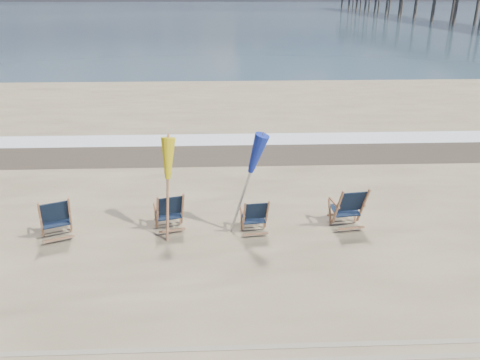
{
  "coord_description": "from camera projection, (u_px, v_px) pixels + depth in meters",
  "views": [
    {
      "loc": [
        -0.41,
        -7.67,
        4.89
      ],
      "look_at": [
        0.0,
        2.2,
        0.9
      ],
      "focal_mm": 35.0,
      "sensor_mm": 36.0,
      "label": 1
    }
  ],
  "objects": [
    {
      "name": "ocean",
      "position": [
        221.0,
        11.0,
        127.52
      ],
      "size": [
        400.0,
        400.0,
        0.0
      ],
      "primitive_type": "plane",
      "color": "#3A5261",
      "rests_on": "ground"
    },
    {
      "name": "beach_chair_3",
      "position": [
        363.0,
        207.0,
        10.18
      ],
      "size": [
        0.77,
        0.84,
        1.05
      ],
      "primitive_type": null,
      "rotation": [
        0.0,
        0.0,
        3.28
      ],
      "color": "black",
      "rests_on": "ground"
    },
    {
      "name": "surf_foam",
      "position": [
        233.0,
        139.0,
        16.64
      ],
      "size": [
        200.0,
        1.4,
        0.01
      ],
      "primitive_type": "cube",
      "color": "silver",
      "rests_on": "ground"
    },
    {
      "name": "wet_sand_strip",
      "position": [
        234.0,
        153.0,
        15.25
      ],
      "size": [
        200.0,
        2.6,
        0.0
      ],
      "primitive_type": "cube",
      "color": "#42362A",
      "rests_on": "ground"
    },
    {
      "name": "beach_chair_0",
      "position": [
        70.0,
        216.0,
        9.8
      ],
      "size": [
        0.89,
        0.93,
        1.02
      ],
      "primitive_type": null,
      "rotation": [
        0.0,
        0.0,
        3.54
      ],
      "color": "black",
      "rests_on": "ground"
    },
    {
      "name": "beach_chair_1",
      "position": [
        183.0,
        210.0,
        10.13
      ],
      "size": [
        0.79,
        0.84,
        0.97
      ],
      "primitive_type": null,
      "rotation": [
        0.0,
        0.0,
        3.42
      ],
      "color": "black",
      "rests_on": "ground"
    },
    {
      "name": "beach_chair_2",
      "position": [
        267.0,
        216.0,
        9.97
      ],
      "size": [
        0.63,
        0.7,
        0.89
      ],
      "primitive_type": null,
      "rotation": [
        0.0,
        0.0,
        3.25
      ],
      "color": "black",
      "rests_on": "ground"
    },
    {
      "name": "umbrella_yellow",
      "position": [
        166.0,
        165.0,
        9.45
      ],
      "size": [
        0.3,
        0.3,
        2.16
      ],
      "color": "#9F6847",
      "rests_on": "ground"
    },
    {
      "name": "umbrella_blue",
      "position": [
        245.0,
        155.0,
        9.49
      ],
      "size": [
        0.3,
        0.3,
        2.35
      ],
      "color": "#A5A5AD",
      "rests_on": "ground"
    }
  ]
}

